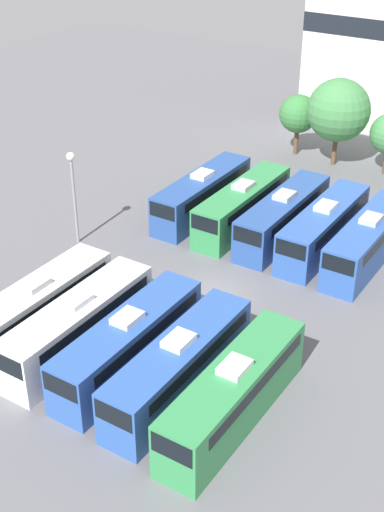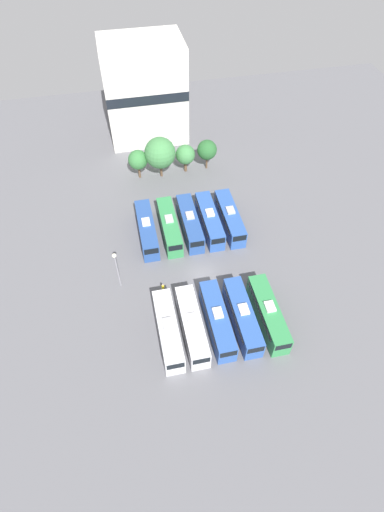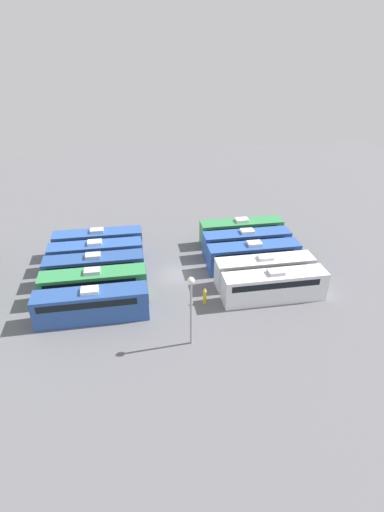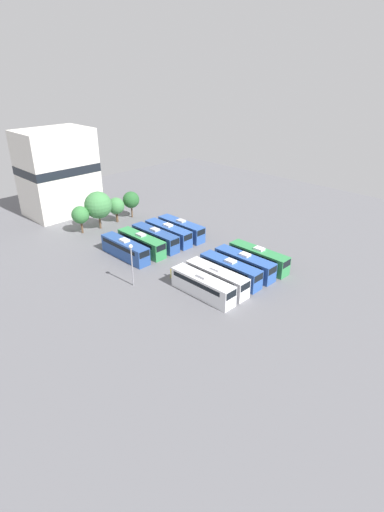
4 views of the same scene
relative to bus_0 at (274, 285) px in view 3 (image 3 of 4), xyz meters
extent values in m
plane|color=slate|center=(6.55, 9.04, -1.69)|extent=(116.84, 116.84, 0.00)
cube|color=silver|center=(0.00, -0.03, -0.15)|extent=(2.41, 10.68, 3.09)
cube|color=black|center=(0.00, 0.24, 0.71)|extent=(2.45, 9.08, 0.68)
cube|color=black|center=(0.00, -5.36, 0.70)|extent=(2.12, 0.08, 1.08)
cube|color=#B2B2B7|center=(0.00, -0.03, 1.57)|extent=(1.20, 1.60, 0.35)
cube|color=silver|center=(3.10, -0.03, -0.15)|extent=(2.41, 10.68, 3.09)
cube|color=black|center=(3.10, 0.24, 0.71)|extent=(2.45, 9.08, 0.68)
cube|color=black|center=(3.10, -5.36, 0.70)|extent=(2.12, 0.08, 1.08)
cube|color=silver|center=(3.10, -0.03, 1.57)|extent=(1.20, 1.60, 0.35)
cube|color=#2D56A8|center=(6.45, 0.15, -0.15)|extent=(2.41, 10.68, 3.09)
cube|color=black|center=(6.45, 0.42, 0.71)|extent=(2.45, 9.08, 0.68)
cube|color=black|center=(6.45, -5.18, 0.70)|extent=(2.12, 0.08, 1.08)
cube|color=silver|center=(6.45, 0.15, 1.57)|extent=(1.20, 1.60, 0.35)
cube|color=#2D56A8|center=(9.80, -0.02, -0.15)|extent=(2.41, 10.68, 3.09)
cube|color=black|center=(9.80, 0.25, 0.71)|extent=(2.45, 9.08, 0.68)
cube|color=black|center=(9.80, -5.35, 0.70)|extent=(2.12, 0.08, 1.08)
cube|color=white|center=(9.80, -0.02, 1.57)|extent=(1.20, 1.60, 0.35)
cube|color=#338C4C|center=(13.20, -0.32, -0.15)|extent=(2.41, 10.68, 3.09)
cube|color=black|center=(13.20, -0.05, 0.71)|extent=(2.45, 9.08, 0.68)
cube|color=black|center=(13.20, -5.65, 0.70)|extent=(2.12, 0.08, 1.08)
cube|color=white|center=(13.20, -0.32, 1.57)|extent=(1.20, 1.60, 0.35)
cube|color=#284C93|center=(-0.21, 18.20, -0.15)|extent=(2.41, 10.68, 3.09)
cube|color=black|center=(-0.21, 18.47, 0.71)|extent=(2.45, 9.08, 0.68)
cube|color=black|center=(-0.21, 12.87, 0.70)|extent=(2.12, 0.08, 1.08)
cube|color=white|center=(-0.21, 18.20, 1.57)|extent=(1.20, 1.60, 0.35)
cube|color=#338C4C|center=(3.35, 18.13, -0.15)|extent=(2.41, 10.68, 3.09)
cube|color=black|center=(3.35, 18.40, 0.71)|extent=(2.45, 9.08, 0.68)
cube|color=black|center=(3.35, 12.80, 0.70)|extent=(2.12, 0.08, 1.08)
cube|color=#B2B2B7|center=(3.35, 18.13, 1.57)|extent=(1.20, 1.60, 0.35)
cube|color=#284C93|center=(6.64, 18.19, -0.15)|extent=(2.41, 10.68, 3.09)
cube|color=black|center=(6.64, 18.46, 0.71)|extent=(2.45, 9.08, 0.68)
cube|color=black|center=(6.64, 12.86, 0.70)|extent=(2.12, 0.08, 1.08)
cube|color=#B2B2B7|center=(6.64, 18.19, 1.57)|extent=(1.20, 1.60, 0.35)
cube|color=#2D56A8|center=(9.82, 18.14, -0.15)|extent=(2.41, 10.68, 3.09)
cube|color=black|center=(9.82, 18.40, 0.71)|extent=(2.45, 9.08, 0.68)
cube|color=black|center=(9.82, 12.80, 0.70)|extent=(2.12, 0.08, 1.08)
cube|color=white|center=(9.82, 18.14, 1.57)|extent=(1.20, 1.60, 0.35)
cube|color=#2D56A8|center=(13.11, 18.01, -0.15)|extent=(2.41, 10.68, 3.09)
cube|color=black|center=(13.11, 18.28, 0.71)|extent=(2.45, 9.08, 0.68)
cube|color=black|center=(13.11, 12.68, 0.70)|extent=(2.12, 0.08, 1.08)
cube|color=#B2B2B7|center=(13.11, 18.01, 1.57)|extent=(1.20, 1.60, 0.35)
cylinder|color=gold|center=(0.48, 7.11, -0.94)|extent=(0.36, 0.36, 1.51)
sphere|color=tan|center=(0.48, 7.11, -0.06)|extent=(0.24, 0.24, 0.24)
cylinder|color=gray|center=(-5.27, 9.50, 1.49)|extent=(0.20, 0.20, 6.37)
sphere|color=#EAE5C6|center=(-5.27, 9.50, 4.86)|extent=(0.60, 0.60, 0.60)
camera|label=1|loc=(25.91, -23.79, 23.02)|focal=50.00mm
camera|label=2|loc=(-2.39, -25.70, 44.39)|focal=28.00mm
camera|label=3|loc=(-32.33, 14.11, 22.13)|focal=28.00mm
camera|label=4|loc=(-36.63, -34.01, 29.03)|focal=28.00mm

